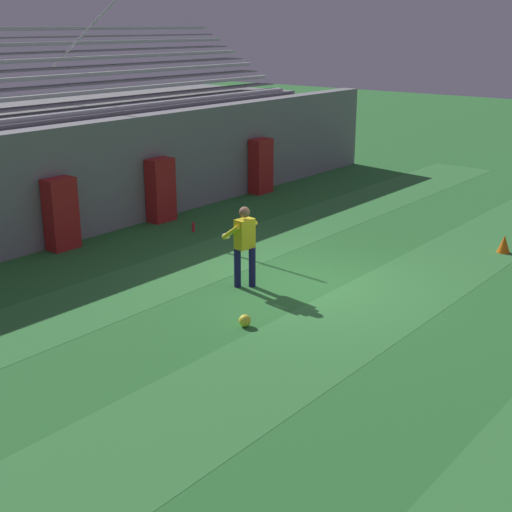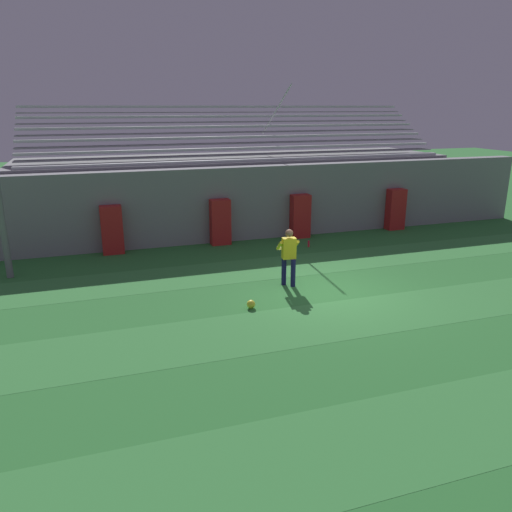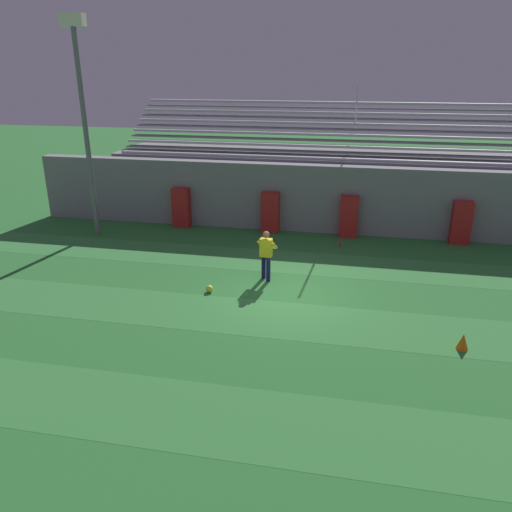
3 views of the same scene
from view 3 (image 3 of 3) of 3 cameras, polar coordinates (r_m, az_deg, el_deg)
ground_plane at (r=15.40m, az=3.80°, el=-4.37°), size 80.00×80.00×0.00m
turf_stripe_near at (r=10.36m, az=-0.86°, el=-18.44°), size 28.00×2.17×0.01m
turf_stripe_mid at (r=13.93m, az=2.88°, el=-7.24°), size 28.00×2.17×0.01m
turf_stripe_far at (r=17.84m, az=4.94°, el=-0.75°), size 28.00×2.17×0.01m
back_wall at (r=21.04m, az=6.26°, el=6.59°), size 24.00×0.60×2.80m
padding_pillar_gate_left at (r=20.85m, az=1.63°, el=5.00°), size 0.73×0.44×1.70m
padding_pillar_gate_right at (r=20.59m, az=10.54°, el=4.44°), size 0.73×0.44×1.70m
padding_pillar_far_left at (r=21.81m, az=-8.53°, el=5.49°), size 0.73×0.44×1.70m
padding_pillar_far_right at (r=21.02m, az=22.40°, el=3.53°), size 0.73×0.44×1.70m
bleacher_stand at (r=23.63m, az=6.89°, el=8.42°), size 18.00×4.75×5.83m
floodlight_pole at (r=20.90m, az=-19.22°, el=16.19°), size 0.90×0.36×8.33m
goalkeeper at (r=16.04m, az=1.17°, el=0.43°), size 0.62×0.61×1.67m
soccer_ball at (r=15.53m, az=-5.34°, el=-3.75°), size 0.22×0.22×0.22m
traffic_cone at (r=13.47m, az=22.57°, el=-9.02°), size 0.30×0.30×0.42m
water_bottle at (r=19.47m, az=9.57°, el=1.28°), size 0.07×0.07×0.24m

